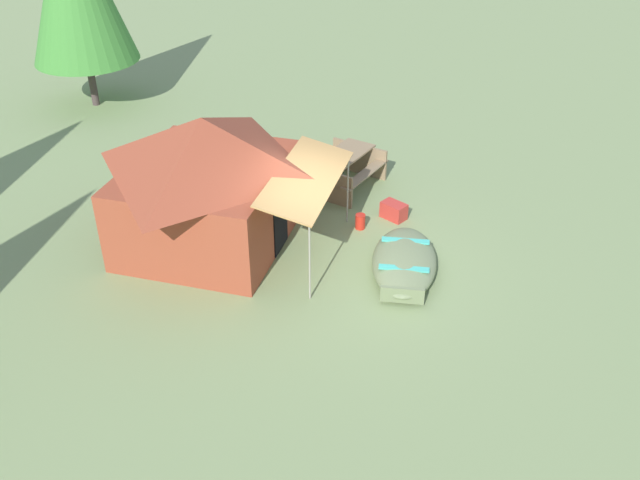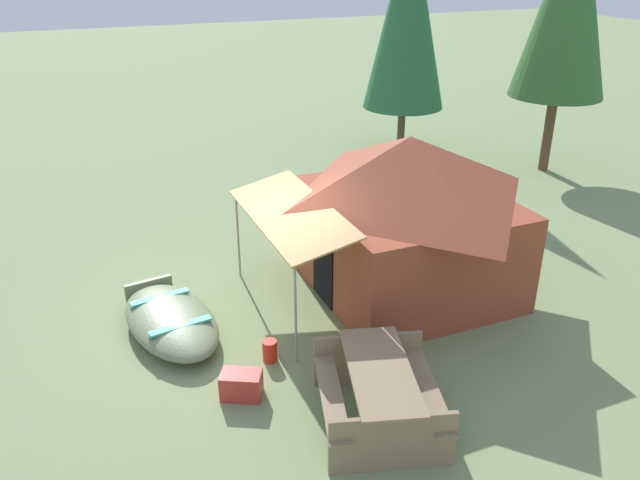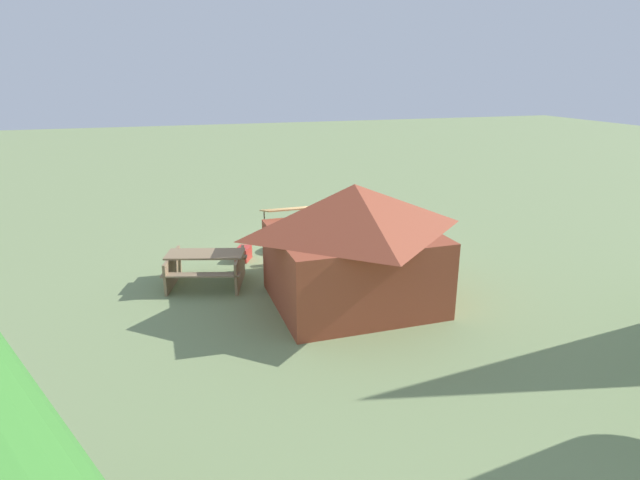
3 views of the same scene
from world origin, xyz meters
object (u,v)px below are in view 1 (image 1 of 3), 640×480
Objects in this scene: canvas_cabin_tent at (207,179)px; picnic_table at (342,167)px; beached_rowboat at (404,261)px; fuel_can at (360,222)px; cooler_box at (394,211)px.

canvas_cabin_tent is 1.98× the size of picnic_table.
canvas_cabin_tent reaches higher than beached_rowboat.
picnic_table is 6.61× the size of fuel_can.
fuel_can is at bearing 42.10° from beached_rowboat.
picnic_table is (2.97, -1.98, -0.88)m from canvas_cabin_tent.
beached_rowboat is 7.92× the size of fuel_can.
cooler_box is 0.85m from fuel_can.
fuel_can is at bearing -153.97° from picnic_table.
picnic_table is 4.04× the size of cooler_box.
picnic_table is at bearing -33.66° from canvas_cabin_tent.
beached_rowboat is at bearing -137.90° from fuel_can.
fuel_can is (-1.73, -0.84, -0.34)m from picnic_table.
beached_rowboat is at bearing -146.34° from picnic_table.
canvas_cabin_tent is 3.68m from picnic_table.
fuel_can is (-0.61, 0.59, -0.02)m from cooler_box.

